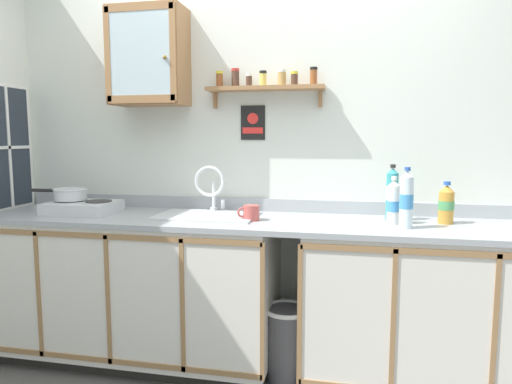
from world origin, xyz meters
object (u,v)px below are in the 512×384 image
object	(u,v)px
saucepan	(70,194)
bottle_detergent_teal_1	(392,194)
bottle_opaque_white_0	(393,203)
sink	(207,218)
bottle_water_clear_2	(406,200)
mug	(251,213)
hot_plate_stove	(83,207)
trash_bin	(287,342)
wall_cabinet	(149,57)
bottle_juice_amber_3	(446,204)
warning_sign	(253,123)

from	to	relation	value
saucepan	bottle_detergent_teal_1	world-z (taller)	bottle_detergent_teal_1
bottle_opaque_white_0	sink	bearing A→B (deg)	178.38
saucepan	bottle_water_clear_2	distance (m)	2.01
saucepan	mug	distance (m)	1.18
hot_plate_stove	bottle_water_clear_2	xyz separation A→B (m)	(1.90, -0.09, 0.11)
mug	trash_bin	xyz separation A→B (m)	(0.21, -0.02, -0.73)
sink	bottle_water_clear_2	bearing A→B (deg)	-7.07
bottle_opaque_white_0	hot_plate_stove	bearing A→B (deg)	-179.30
trash_bin	wall_cabinet	bearing A→B (deg)	165.03
saucepan	mug	xyz separation A→B (m)	(1.17, -0.05, -0.07)
saucepan	wall_cabinet	world-z (taller)	wall_cabinet
hot_plate_stove	trash_bin	world-z (taller)	hot_plate_stove
bottle_juice_amber_3	saucepan	bearing A→B (deg)	-178.18
saucepan	bottle_opaque_white_0	xyz separation A→B (m)	(1.95, -0.00, -0.00)
wall_cabinet	sink	bearing A→B (deg)	-18.76
sink	saucepan	world-z (taller)	sink
saucepan	bottle_detergent_teal_1	distance (m)	1.95
bottle_juice_amber_3	wall_cabinet	bearing A→B (deg)	176.79
bottle_juice_amber_3	mug	size ratio (longest dim) A/B	1.89
bottle_opaque_white_0	bottle_detergent_teal_1	distance (m)	0.11
saucepan	sink	bearing A→B (deg)	1.87
saucepan	wall_cabinet	distance (m)	0.98
saucepan	bottle_juice_amber_3	bearing A→B (deg)	1.82
hot_plate_stove	mug	distance (m)	1.07
saucepan	mug	bearing A→B (deg)	-2.61
saucepan	bottle_juice_amber_3	xyz separation A→B (m)	(2.23, 0.07, -0.01)
bottle_opaque_white_0	bottle_juice_amber_3	bearing A→B (deg)	14.29
wall_cabinet	trash_bin	world-z (taller)	wall_cabinet
saucepan	bottle_water_clear_2	size ratio (longest dim) A/B	1.17
mug	hot_plate_stove	bearing A→B (deg)	178.40
sink	wall_cabinet	world-z (taller)	wall_cabinet
mug	trash_bin	size ratio (longest dim) A/B	0.28
wall_cabinet	warning_sign	world-z (taller)	wall_cabinet
bottle_detergent_teal_1	bottle_water_clear_2	distance (m)	0.22
bottle_water_clear_2	trash_bin	distance (m)	1.04
sink	mug	world-z (taller)	sink
saucepan	trash_bin	xyz separation A→B (m)	(1.39, -0.07, -0.81)
trash_bin	warning_sign	bearing A→B (deg)	127.24
bottle_detergent_teal_1	bottle_juice_amber_3	distance (m)	0.29
bottle_opaque_white_0	bottle_detergent_teal_1	size ratio (longest dim) A/B	0.81
bottle_opaque_white_0	trash_bin	xyz separation A→B (m)	(-0.56, -0.07, -0.81)
bottle_juice_amber_3	warning_sign	xyz separation A→B (m)	(-1.12, 0.22, 0.45)
bottle_juice_amber_3	bottle_water_clear_2	bearing A→B (deg)	-141.66
sink	warning_sign	bearing A→B (deg)	49.69
saucepan	trash_bin	size ratio (longest dim) A/B	0.86
bottle_detergent_teal_1	mug	distance (m)	0.80
hot_plate_stove	bottle_juice_amber_3	distance (m)	2.13
bottle_water_clear_2	trash_bin	bearing A→B (deg)	176.78
mug	wall_cabinet	xyz separation A→B (m)	(-0.70, 0.22, 0.92)
mug	warning_sign	world-z (taller)	warning_sign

